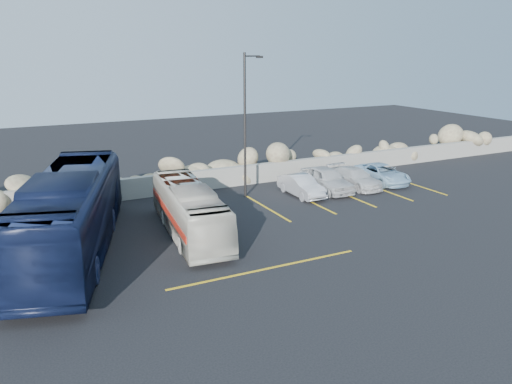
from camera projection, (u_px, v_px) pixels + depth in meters
name	position (u px, v px, depth m)	size (l,w,h in m)	color
ground	(292.00, 266.00, 19.39)	(90.00, 90.00, 0.00)	black
seawall	(189.00, 182.00, 29.56)	(60.00, 0.40, 1.20)	gray
riprap_pile	(182.00, 166.00, 30.40)	(54.00, 2.80, 2.60)	#8E785D
parking_lines	(314.00, 210.00, 26.18)	(18.16, 9.36, 0.01)	yellow
lamppost	(246.00, 122.00, 27.50)	(1.14, 0.18, 8.00)	#292624
vintage_bus	(189.00, 210.00, 22.52)	(1.94, 8.27, 2.30)	silver
tour_coach	(70.00, 213.00, 20.30)	(2.84, 12.16, 3.39)	#101837
car_a	(326.00, 179.00, 29.64)	(1.69, 4.20, 1.43)	silver
car_b	(301.00, 186.00, 28.68)	(1.26, 3.61, 1.19)	silver
car_c	(355.00, 178.00, 30.52)	(1.63, 4.00, 1.16)	silver
car_d	(382.00, 174.00, 31.54)	(1.94, 4.20, 1.17)	#9CC2DD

